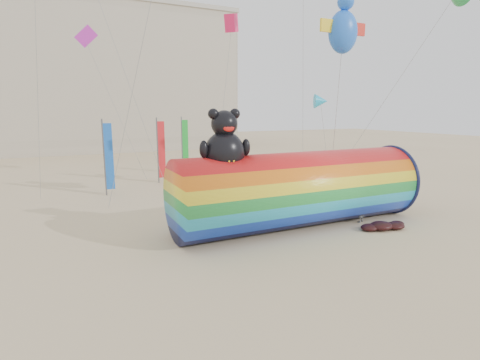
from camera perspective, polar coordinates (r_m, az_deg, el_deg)
name	(u,v)px	position (r m, az deg, el deg)	size (l,w,h in m)	color
ground	(244,238)	(17.29, 0.68, -8.80)	(160.00, 160.00, 0.00)	#CCB58C
hotel_building	(15,76)	(60.91, -31.11, 13.37)	(60.40, 15.40, 20.60)	#B7AD99
windsock_assembly	(299,187)	(18.86, 8.97, -1.11)	(12.82, 3.90, 5.91)	red
kite_handler	(361,207)	(20.36, 17.99, -4.00)	(0.58, 0.38, 1.60)	slate
fabric_bundle	(384,226)	(19.77, 21.04, -6.51)	(2.62, 1.35, 0.41)	#360A09
festival_banners	(155,150)	(30.72, -12.85, 4.49)	(8.12, 6.71, 5.20)	#59595E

